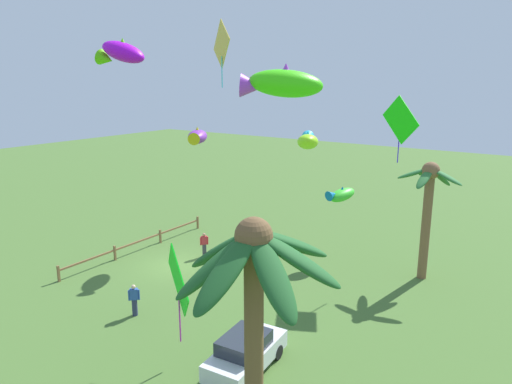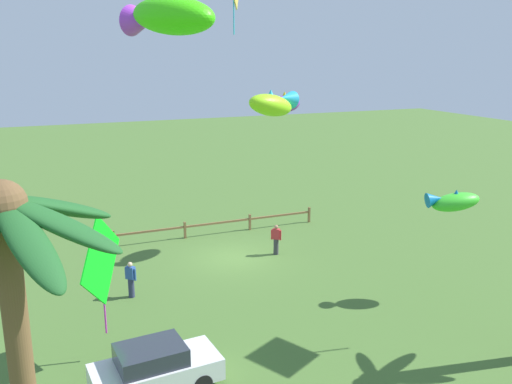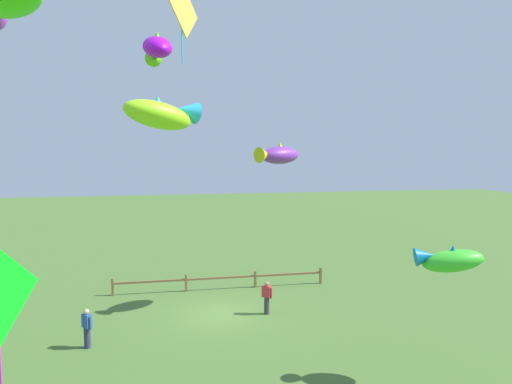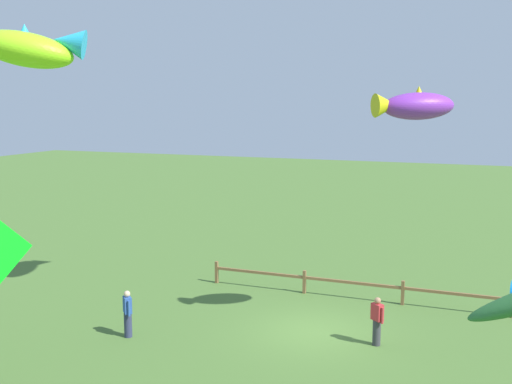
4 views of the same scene
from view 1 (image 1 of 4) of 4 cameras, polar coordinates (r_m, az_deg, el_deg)
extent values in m
plane|color=#476B2D|center=(29.32, -9.66, -8.93)|extent=(120.00, 120.00, 0.00)
cylinder|color=brown|center=(27.91, 20.12, -3.88)|extent=(0.51, 0.51, 6.30)
ellipsoid|color=#2D7033|center=(26.48, 19.96, 1.58)|extent=(1.81, 0.73, 1.07)
ellipsoid|color=#2D7033|center=(26.92, 22.32, 1.74)|extent=(0.78, 1.87, 0.92)
ellipsoid|color=#2D7033|center=(27.80, 21.68, 1.71)|extent=(1.67, 1.29, 1.29)
ellipsoid|color=#2D7033|center=(28.03, 20.07, 2.35)|extent=(1.81, 1.41, 0.93)
ellipsoid|color=#2D7033|center=(27.28, 18.80, 2.19)|extent=(0.85, 1.89, 0.90)
sphere|color=brown|center=(27.19, 20.66, 2.47)|extent=(0.97, 0.97, 0.97)
cylinder|color=brown|center=(13.92, -0.26, -19.34)|extent=(0.55, 0.55, 7.08)
ellipsoid|color=#1E5623|center=(11.76, -3.69, -9.72)|extent=(2.50, 0.87, 1.79)
ellipsoid|color=#1E5623|center=(11.70, 2.02, -10.19)|extent=(1.87, 2.45, 1.91)
ellipsoid|color=#1E5623|center=(12.42, 5.08, -8.26)|extent=(1.72, 2.60, 1.72)
ellipsoid|color=#1E5623|center=(13.15, 4.42, -6.38)|extent=(2.70, 1.81, 1.47)
ellipsoid|color=#1E5623|center=(13.68, 0.52, -5.10)|extent=(2.74, 1.87, 1.28)
ellipsoid|color=#1E5623|center=(13.25, -4.24, -7.08)|extent=(0.85, 2.47, 1.82)
ellipsoid|color=#1E5623|center=(12.46, -5.08, -8.96)|extent=(2.22, 2.14, 2.00)
sphere|color=brown|center=(12.37, -0.28, -5.43)|extent=(1.04, 1.04, 1.04)
cube|color=brown|center=(36.06, -7.17, -3.74)|extent=(0.12, 0.12, 0.95)
cube|color=brown|center=(33.37, -11.66, -5.34)|extent=(0.12, 0.12, 0.95)
cube|color=brown|center=(30.96, -16.93, -7.17)|extent=(0.12, 0.12, 0.95)
cube|color=brown|center=(28.87, -23.07, -9.21)|extent=(0.12, 0.12, 0.95)
cube|color=brown|center=(32.06, -14.21, -5.91)|extent=(11.91, 0.09, 0.11)
cube|color=silver|center=(19.34, -1.21, -19.36)|extent=(4.03, 2.02, 0.70)
cube|color=#282D38|center=(18.89, -1.47, -17.96)|extent=(2.14, 1.66, 0.56)
cylinder|color=black|center=(20.72, -1.36, -17.90)|extent=(0.61, 0.23, 0.60)
cylinder|color=black|center=(20.07, 2.70, -19.03)|extent=(0.61, 0.23, 0.60)
cylinder|color=black|center=(19.02, -5.38, -21.13)|extent=(0.61, 0.23, 0.60)
cylinder|color=#2D3351|center=(23.88, -14.65, -13.52)|extent=(0.26, 0.26, 0.84)
cube|color=#2D519E|center=(23.58, -14.75, -12.02)|extent=(0.43, 0.43, 0.54)
sphere|color=beige|center=(23.42, -14.81, -11.19)|extent=(0.21, 0.21, 0.21)
cylinder|color=#2D519E|center=(23.62, -15.31, -12.14)|extent=(0.09, 0.09, 0.52)
cylinder|color=#2D519E|center=(23.58, -14.18, -12.11)|extent=(0.09, 0.09, 0.52)
cylinder|color=#38383D|center=(30.42, -6.35, -7.12)|extent=(0.26, 0.26, 0.84)
cube|color=#B72D33|center=(30.19, -6.38, -5.90)|extent=(0.44, 0.41, 0.54)
sphere|color=#A37556|center=(30.07, -6.40, -5.22)|extent=(0.21, 0.21, 0.21)
cylinder|color=#B72D33|center=(30.16, -6.81, -6.03)|extent=(0.09, 0.09, 0.52)
cylinder|color=#B72D33|center=(30.25, -5.95, -5.95)|extent=(0.09, 0.09, 0.52)
ellipsoid|color=#9CF11D|center=(19.08, 6.37, 6.14)|extent=(1.96, 1.57, 0.91)
cone|color=#27B3E7|center=(19.82, 6.40, 6.81)|extent=(0.80, 0.77, 0.62)
cone|color=#27B3E7|center=(19.05, 6.39, 6.96)|extent=(0.46, 0.46, 0.34)
cube|color=gold|center=(22.35, -4.25, 17.63)|extent=(1.18, 1.86, 2.17)
cylinder|color=#36BEE4|center=(22.29, -4.20, 14.46)|extent=(0.05, 0.05, 1.41)
ellipsoid|color=#3CD42D|center=(29.47, 10.52, -0.34)|extent=(2.29, 1.59, 1.02)
cone|color=#0C6AAC|center=(28.79, 9.34, -0.34)|extent=(0.89, 0.83, 0.72)
cone|color=#0C6AAC|center=(29.39, 10.55, 0.27)|extent=(0.50, 0.50, 0.41)
ellipsoid|color=#AB0DDD|center=(25.63, -15.98, 16.19)|extent=(1.67, 2.90, 1.61)
cone|color=#56CD0E|center=(26.40, -17.88, 15.28)|extent=(0.96, 1.12, 1.02)
cone|color=#56CD0E|center=(25.66, -16.04, 17.13)|extent=(0.59, 0.59, 0.53)
ellipsoid|color=#3DE811|center=(16.06, 3.68, 13.14)|extent=(2.40, 2.86, 1.11)
cone|color=#AB3ADA|center=(16.10, -0.46, 12.84)|extent=(1.13, 1.15, 0.86)
cone|color=#AB3ADA|center=(16.06, 3.70, 14.60)|extent=(0.69, 0.69, 0.51)
cube|color=#0EDF19|center=(18.49, -9.53, -10.63)|extent=(1.59, 2.53, 2.93)
cylinder|color=#D53AB9|center=(19.23, -9.33, -15.19)|extent=(0.06, 0.06, 1.91)
ellipsoid|color=purple|center=(30.10, -7.19, 6.76)|extent=(2.66, 2.29, 0.92)
cone|color=gold|center=(29.05, -7.52, 6.56)|extent=(1.06, 1.05, 0.77)
cone|color=gold|center=(30.06, -7.21, 7.49)|extent=(0.66, 0.66, 0.49)
cube|color=#15E80C|center=(27.65, 17.30, 8.45)|extent=(1.20, 2.49, 2.73)
cylinder|color=#3E28E7|center=(27.81, 17.08, 5.27)|extent=(0.06, 0.06, 1.78)
camera|label=2|loc=(11.70, 61.54, 1.58)|focal=38.15mm
camera|label=3|loc=(17.33, 39.99, -0.41)|focal=31.73mm
camera|label=4|loc=(24.71, 33.82, 3.46)|focal=42.34mm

